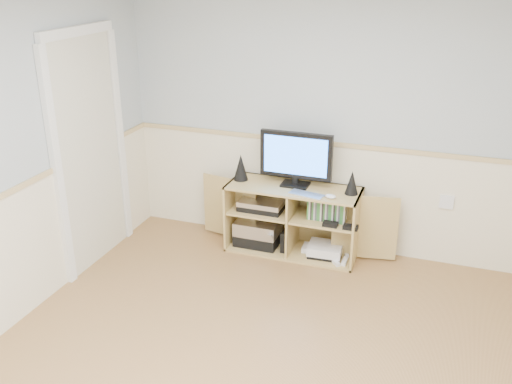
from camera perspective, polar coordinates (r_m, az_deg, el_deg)
room at (r=3.25m, az=-0.51°, el=-2.43°), size 4.04×4.54×2.54m
media_cabinet at (r=5.36m, az=3.87°, el=-2.48°), size 1.90×0.46×0.65m
monitor at (r=5.14m, az=4.02°, el=3.51°), size 0.66×0.18×0.50m
speaker_left at (r=5.32m, az=-1.53°, el=2.49°), size 0.13×0.13×0.25m
speaker_right at (r=5.06m, az=9.57°, el=0.95°), size 0.12×0.12×0.22m
keyboard at (r=5.02m, az=5.07°, el=-0.25°), size 0.33×0.18×0.01m
mouse at (r=4.98m, az=7.47°, el=-0.44°), size 0.10×0.08×0.04m
av_components at (r=5.45m, az=0.37°, el=-3.32°), size 0.51×0.31×0.47m
game_consoles at (r=5.35m, az=6.84°, el=-5.77°), size 0.45×0.30×0.11m
game_cases at (r=5.16m, az=7.15°, el=-1.76°), size 0.34×0.14×0.19m
wall_outlet at (r=5.27m, az=18.52°, el=-0.94°), size 0.12×0.03×0.12m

